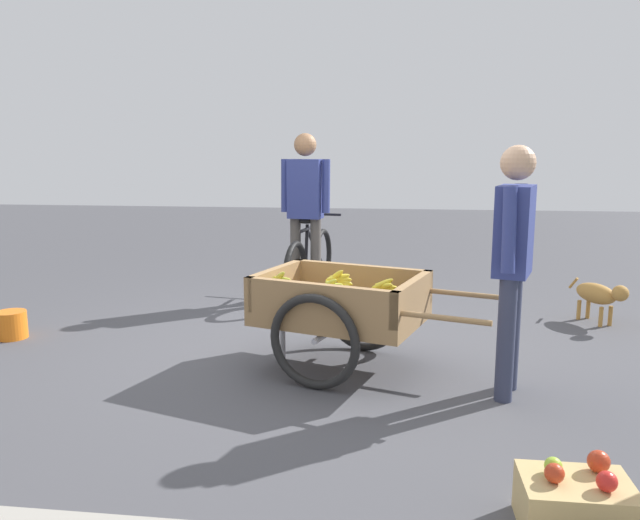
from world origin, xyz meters
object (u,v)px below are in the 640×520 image
Objects in this scene: cyclist_person at (305,200)px; dog at (599,294)px; bicycle at (310,263)px; plastic_bucket at (11,325)px; apple_crate at (576,504)px; vendor_person at (513,250)px; fruit_cart at (341,309)px.

cyclist_person reaches higher than dog.
plastic_bucket is (2.24, 1.85, -0.24)m from bicycle.
plastic_bucket is at bearing 12.04° from dog.
dog is 3.41m from apple_crate.
bicycle is 2.70× the size of dog.
dog is (-1.10, -1.79, -0.67)m from vendor_person.
vendor_person reaches higher than plastic_bucket.
bicycle is 0.70m from cyclist_person.
fruit_cart reaches higher than dog.
fruit_cart is 2.63m from dog.
fruit_cart reaches higher than apple_crate.
vendor_person is 6.35× the size of plastic_bucket.
vendor_person is 3.58× the size of apple_crate.
cyclist_person is (1.65, -2.43, 0.10)m from vendor_person.
plastic_bucket is at bearing -7.77° from fruit_cart.
dog is at bearing 163.88° from bicycle.
vendor_person is 0.92× the size of cyclist_person.
dog is 1.39× the size of apple_crate.
vendor_person reaches higher than fruit_cart.
cyclist_person reaches higher than plastic_bucket.
fruit_cart is 2.23m from cyclist_person.
apple_crate is at bearing 91.38° from vendor_person.
fruit_cart is 1.25m from vendor_person.
plastic_bucket is (2.78, -0.38, -0.32)m from fruit_cart.
apple_crate is (-1.69, 3.88, -0.91)m from cyclist_person.
bicycle is 2.84m from dog.
bicycle is (0.53, -2.23, -0.08)m from fruit_cart.
apple_crate is at bearing 112.45° from bicycle.
cyclist_person reaches higher than fruit_cart.
cyclist_person is 2.80× the size of dog.
cyclist_person is 6.91× the size of plastic_bucket.
dog is (-2.19, -1.44, -0.17)m from fruit_cart.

